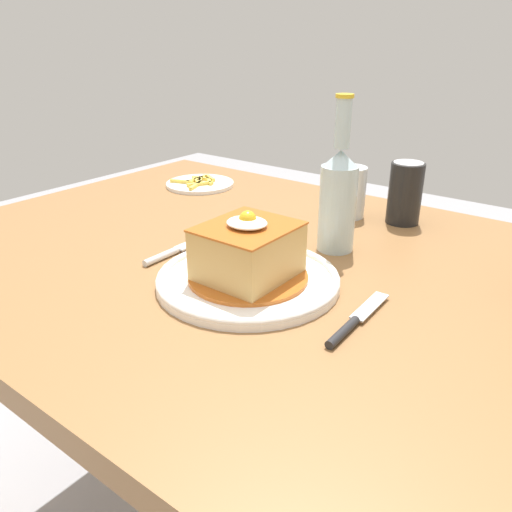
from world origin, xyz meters
name	(u,v)px	position (x,y,z in m)	size (l,w,h in m)	color
dining_table	(247,306)	(0.00, 0.00, 0.62)	(1.19, 0.90, 0.73)	olive
main_plate	(248,279)	(0.08, -0.10, 0.74)	(0.28, 0.28, 0.02)	white
sandwich_meal	(248,253)	(0.08, -0.10, 0.78)	(0.18, 0.18, 0.11)	#B75B1E
fork	(170,253)	(-0.09, -0.09, 0.74)	(0.02, 0.14, 0.01)	silver
knife	(351,324)	(0.27, -0.11, 0.74)	(0.02, 0.17, 0.01)	#262628
soda_can	(405,193)	(0.16, 0.31, 0.79)	(0.07, 0.07, 0.12)	black
beer_bottle_clear	(338,195)	(0.12, 0.11, 0.83)	(0.06, 0.06, 0.27)	#ADC6CC
drinking_glass	(349,195)	(0.05, 0.28, 0.78)	(0.07, 0.07, 0.10)	#3F2314
side_plate_fries	(200,184)	(-0.36, 0.26, 0.74)	(0.17, 0.17, 0.02)	white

